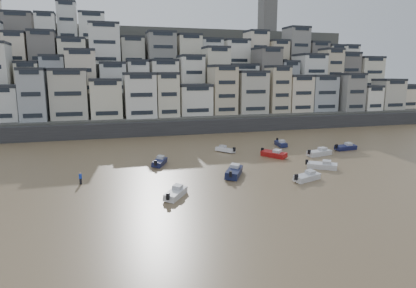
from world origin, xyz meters
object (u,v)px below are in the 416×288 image
object	(u,v)px
boat_i	(281,143)
boat_j	(176,192)
boat_h	(225,149)
person_blue	(80,178)
boat_a	(307,176)
boat_e	(274,153)
person_pink	(273,152)
boat_g	(346,147)
boat_b	(322,165)
boat_f	(160,161)
boat_d	(319,152)
boat_c	(234,170)

from	to	relation	value
boat_i	boat_j	bearing A→B (deg)	-38.09
boat_h	person_blue	distance (m)	30.37
boat_a	boat_e	size ratio (longest dim) A/B	0.93
boat_h	person_pink	bearing A→B (deg)	-166.65
boat_g	person_blue	distance (m)	51.53
boat_h	boat_j	distance (m)	28.25
boat_h	boat_b	bearing A→B (deg)	178.93
boat_a	boat_i	world-z (taller)	boat_i
boat_e	boat_h	size ratio (longest dim) A/B	1.20
boat_f	boat_j	bearing A→B (deg)	-158.10
boat_d	person_pink	distance (m)	8.95
boat_c	person_blue	world-z (taller)	person_blue
person_blue	person_pink	xyz separation A→B (m)	(33.70, 8.06, 0.00)
boat_g	boat_j	world-z (taller)	boat_g
boat_e	boat_f	world-z (taller)	boat_e
boat_e	boat_g	size ratio (longest dim) A/B	1.05
boat_d	person_pink	size ratio (longest dim) A/B	3.23
boat_i	boat_b	bearing A→B (deg)	0.98
boat_a	boat_g	xyz separation A→B (m)	(19.26, 17.08, 0.02)
boat_b	boat_g	size ratio (longest dim) A/B	0.99
person_blue	boat_c	bearing A→B (deg)	-5.43
boat_d	boat_g	size ratio (longest dim) A/B	1.09
boat_c	boat_g	distance (m)	30.85
boat_h	boat_j	world-z (taller)	boat_j
boat_b	boat_g	distance (m)	17.77
boat_j	boat_c	bearing A→B (deg)	-21.63
boat_a	boat_d	distance (m)	17.96
boat_a	boat_c	distance (m)	10.70
boat_b	boat_a	bearing A→B (deg)	-102.63
boat_d	boat_j	distance (m)	34.74
boat_g	boat_j	xyz separation A→B (m)	(-38.99, -18.89, -0.02)
boat_d	person_blue	distance (m)	43.04
boat_j	person_pink	xyz separation A→B (m)	(22.07, 17.32, 0.18)
boat_h	boat_i	world-z (taller)	boat_i
boat_e	person_pink	world-z (taller)	person_pink
boat_i	boat_a	bearing A→B (deg)	-10.46
person_pink	boat_h	bearing A→B (deg)	136.94
boat_i	boat_j	world-z (taller)	boat_i
boat_a	boat_i	bearing A→B (deg)	50.36
boat_d	boat_h	xyz separation A→B (m)	(-15.97, 8.12, -0.15)
boat_i	boat_d	bearing A→B (deg)	22.11
boat_h	boat_i	size ratio (longest dim) A/B	0.89
boat_a	boat_i	size ratio (longest dim) A/B	0.99
boat_j	boat_g	bearing A→B (deg)	-30.15
boat_a	boat_i	distance (m)	26.20
boat_e	boat_h	world-z (taller)	boat_e
boat_a	boat_d	world-z (taller)	boat_d
boat_b	boat_c	world-z (taller)	boat_c
boat_e	boat_g	xyz separation A→B (m)	(16.96, 1.80, -0.04)
boat_d	person_pink	bearing A→B (deg)	157.13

